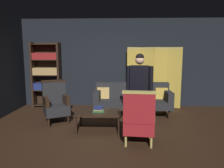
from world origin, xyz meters
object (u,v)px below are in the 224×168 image
(coffee_table, at_px, (99,114))
(book_navy_cloth, at_px, (99,108))
(standing_figure, at_px, (139,84))
(velvet_couch, at_px, (132,98))
(armchair_gilt_accent, at_px, (139,119))
(bookshelf, at_px, (46,74))
(armchair_wing_left, at_px, (56,103))
(book_green_cloth, at_px, (99,111))
(book_tan_leather, at_px, (99,109))
(folding_screen, at_px, (153,77))

(coffee_table, height_order, book_navy_cloth, book_navy_cloth)
(standing_figure, relative_size, book_navy_cloth, 8.65)
(velvet_couch, xyz_separation_m, armchair_gilt_accent, (0.00, -1.98, 0.04))
(velvet_couch, height_order, standing_figure, standing_figure)
(velvet_couch, height_order, book_navy_cloth, velvet_couch)
(bookshelf, distance_m, book_navy_cloth, 2.83)
(coffee_table, relative_size, armchair_wing_left, 0.96)
(book_green_cloth, relative_size, book_tan_leather, 1.24)
(standing_figure, height_order, book_navy_cloth, standing_figure)
(bookshelf, height_order, velvet_couch, bookshelf)
(bookshelf, height_order, standing_figure, bookshelf)
(bookshelf, height_order, coffee_table, bookshelf)
(velvet_couch, height_order, book_tan_leather, velvet_couch)
(folding_screen, xyz_separation_m, velvet_couch, (-0.70, -0.78, -0.53))
(armchair_wing_left, distance_m, book_navy_cloth, 1.22)
(coffee_table, bearing_deg, armchair_wing_left, 155.52)
(velvet_couch, relative_size, book_tan_leather, 10.49)
(armchair_wing_left, bearing_deg, standing_figure, -11.04)
(velvet_couch, xyz_separation_m, book_green_cloth, (-0.82, -1.31, -0.01))
(armchair_wing_left, relative_size, book_tan_leather, 5.15)
(bookshelf, height_order, book_green_cloth, bookshelf)
(bookshelf, bearing_deg, book_tan_leather, -47.47)
(armchair_gilt_accent, relative_size, book_tan_leather, 5.15)
(folding_screen, relative_size, book_navy_cloth, 9.65)
(standing_figure, bearing_deg, coffee_table, -172.69)
(coffee_table, height_order, standing_figure, standing_figure)
(folding_screen, relative_size, book_green_cloth, 7.61)
(velvet_couch, height_order, armchair_wing_left, armchair_wing_left)
(bookshelf, bearing_deg, folding_screen, 0.75)
(standing_figure, relative_size, book_green_cloth, 6.82)
(book_navy_cloth, bearing_deg, armchair_wing_left, 155.80)
(standing_figure, relative_size, book_tan_leather, 8.43)
(velvet_couch, xyz_separation_m, standing_figure, (0.08, -1.20, 0.57))
(velvet_couch, xyz_separation_m, coffee_table, (-0.82, -1.31, -0.08))
(coffee_table, relative_size, standing_figure, 0.59)
(armchair_gilt_accent, relative_size, book_navy_cloth, 5.28)
(standing_figure, xyz_separation_m, book_green_cloth, (-0.90, -0.11, -0.59))
(folding_screen, relative_size, standing_figure, 1.12)
(armchair_gilt_accent, height_order, book_tan_leather, armchair_gilt_accent)
(standing_figure, bearing_deg, folding_screen, 72.56)
(folding_screen, xyz_separation_m, coffee_table, (-1.52, -2.10, -0.61))
(bookshelf, bearing_deg, standing_figure, -34.92)
(folding_screen, relative_size, book_tan_leather, 9.41)
(folding_screen, xyz_separation_m, book_tan_leather, (-1.52, -2.09, -0.51))
(coffee_table, xyz_separation_m, book_green_cloth, (-0.00, 0.01, 0.07))
(standing_figure, bearing_deg, book_navy_cloth, -173.12)
(armchair_gilt_accent, relative_size, standing_figure, 0.61)
(bookshelf, relative_size, standing_figure, 1.20)
(velvet_couch, height_order, armchair_gilt_accent, armchair_gilt_accent)
(armchair_wing_left, relative_size, book_green_cloth, 4.17)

